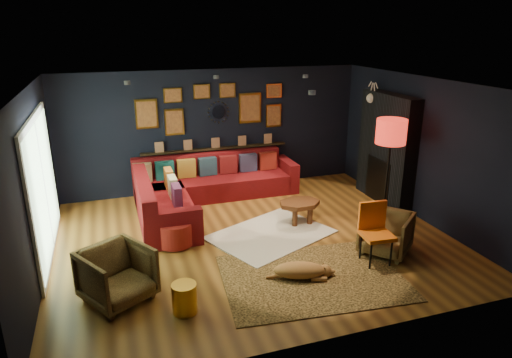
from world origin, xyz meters
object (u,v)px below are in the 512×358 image
object	(u,v)px
armchair_left	(117,273)
armchair_right	(386,231)
pouf	(175,233)
gold_stool	(184,298)
floor_lamp	(391,135)
dog	(300,267)
coffee_table	(300,206)
sectional	(197,191)
orange_chair	(375,228)

from	to	relation	value
armchair_left	armchair_right	xyz separation A→B (m)	(4.09, 0.05, -0.04)
pouf	gold_stool	world-z (taller)	pouf
gold_stool	floor_lamp	bearing A→B (deg)	22.50
armchair_right	floor_lamp	world-z (taller)	floor_lamp
armchair_left	dog	bearing A→B (deg)	-36.58
coffee_table	floor_lamp	world-z (taller)	floor_lamp
sectional	floor_lamp	distance (m)	3.86
armchair_left	orange_chair	world-z (taller)	orange_chair
pouf	armchair_right	distance (m)	3.40
coffee_table	sectional	bearing A→B (deg)	138.55
sectional	armchair_left	size ratio (longest dim) A/B	4.18
armchair_left	dog	world-z (taller)	armchair_left
armchair_right	dog	distance (m)	1.65
armchair_right	floor_lamp	size ratio (longest dim) A/B	0.38
coffee_table	pouf	distance (m)	2.31
armchair_right	orange_chair	bearing A→B (deg)	-102.74
sectional	orange_chair	world-z (taller)	orange_chair
armchair_left	gold_stool	distance (m)	0.97
floor_lamp	pouf	bearing A→B (deg)	176.24
sectional	gold_stool	size ratio (longest dim) A/B	8.58
pouf	sectional	bearing A→B (deg)	66.91
orange_chair	floor_lamp	world-z (taller)	floor_lamp
pouf	floor_lamp	bearing A→B (deg)	-3.76
coffee_table	orange_chair	size ratio (longest dim) A/B	0.87
orange_chair	coffee_table	bearing A→B (deg)	111.71
floor_lamp	dog	world-z (taller)	floor_lamp
armchair_left	gold_stool	world-z (taller)	armchair_left
pouf	gold_stool	distance (m)	1.91
sectional	orange_chair	size ratio (longest dim) A/B	3.63
coffee_table	dog	size ratio (longest dim) A/B	0.80
pouf	dog	xyz separation A→B (m)	(1.53, -1.61, -0.04)
armchair_left	dog	distance (m)	2.51
coffee_table	floor_lamp	size ratio (longest dim) A/B	0.42
sectional	dog	distance (m)	3.33
sectional	dog	world-z (taller)	sectional
sectional	orange_chair	bearing A→B (deg)	-55.51
pouf	armchair_left	world-z (taller)	armchair_left
sectional	floor_lamp	size ratio (longest dim) A/B	1.77
orange_chair	floor_lamp	distance (m)	1.91
armchair_right	sectional	bearing A→B (deg)	179.95
pouf	armchair_right	world-z (taller)	armchair_right
orange_chair	armchair_left	bearing A→B (deg)	-177.12
coffee_table	gold_stool	world-z (taller)	coffee_table
dog	armchair_left	bearing A→B (deg)	-168.26
armchair_left	dog	xyz separation A→B (m)	(2.48, -0.25, -0.23)
gold_stool	orange_chair	xyz separation A→B (m)	(2.98, 0.42, 0.36)
armchair_right	floor_lamp	bearing A→B (deg)	107.79
coffee_table	dog	xyz separation A→B (m)	(-0.77, -1.79, -0.17)
sectional	coffee_table	world-z (taller)	sectional
gold_stool	floor_lamp	distance (m)	4.54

